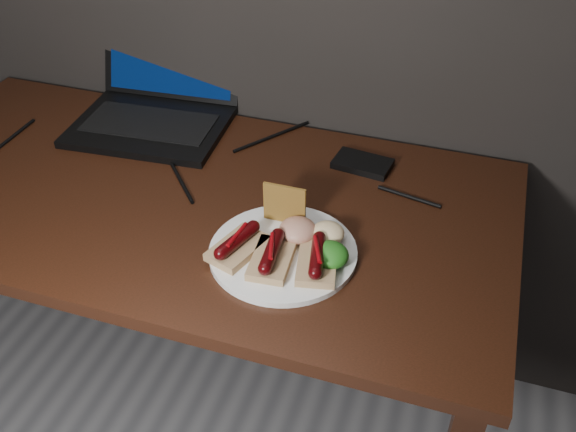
{
  "coord_description": "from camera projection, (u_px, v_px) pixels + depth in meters",
  "views": [
    {
      "loc": [
        0.56,
        0.41,
        1.55
      ],
      "look_at": [
        0.27,
        1.29,
        0.82
      ],
      "focal_mm": 40.0,
      "sensor_mm": 36.0,
      "label": 1
    }
  ],
  "objects": [
    {
      "name": "plate",
      "position": [
        283.0,
        252.0,
        1.2
      ],
      "size": [
        0.32,
        0.32,
        0.01
      ],
      "primitive_type": "cylinder",
      "rotation": [
        0.0,
        0.0,
        0.16
      ],
      "color": "white",
      "rests_on": "desk"
    },
    {
      "name": "desk_cables",
      "position": [
        200.0,
        158.0,
        1.46
      ],
      "size": [
        1.02,
        0.41,
        0.01
      ],
      "color": "black",
      "rests_on": "desk"
    },
    {
      "name": "salad_greens",
      "position": [
        330.0,
        255.0,
        1.16
      ],
      "size": [
        0.07,
        0.07,
        0.04
      ],
      "primitive_type": "ellipsoid",
      "color": "#136114",
      "rests_on": "plate"
    },
    {
      "name": "salsa_mound",
      "position": [
        298.0,
        230.0,
        1.22
      ],
      "size": [
        0.07,
        0.07,
        0.04
      ],
      "primitive_type": "ellipsoid",
      "color": "maroon",
      "rests_on": "plate"
    },
    {
      "name": "desk",
      "position": [
        184.0,
        226.0,
        1.42
      ],
      "size": [
        1.4,
        0.7,
        0.75
      ],
      "color": "#35160D",
      "rests_on": "ground"
    },
    {
      "name": "coleslaw_mound",
      "position": [
        328.0,
        233.0,
        1.21
      ],
      "size": [
        0.06,
        0.06,
        0.04
      ],
      "primitive_type": "ellipsoid",
      "color": "white",
      "rests_on": "plate"
    },
    {
      "name": "bread_sausage_center",
      "position": [
        272.0,
        256.0,
        1.16
      ],
      "size": [
        0.08,
        0.12,
        0.04
      ],
      "color": "tan",
      "rests_on": "plate"
    },
    {
      "name": "laptop",
      "position": [
        158.0,
        99.0,
        1.58
      ],
      "size": [
        0.39,
        0.38,
        0.25
      ],
      "color": "black",
      "rests_on": "desk"
    },
    {
      "name": "bread_sausage_right",
      "position": [
        317.0,
        260.0,
        1.15
      ],
      "size": [
        0.09,
        0.13,
        0.04
      ],
      "color": "tan",
      "rests_on": "plate"
    },
    {
      "name": "bread_sausage_left",
      "position": [
        238.0,
        245.0,
        1.19
      ],
      "size": [
        0.1,
        0.13,
        0.04
      ],
      "color": "tan",
      "rests_on": "plate"
    },
    {
      "name": "crispbread",
      "position": [
        285.0,
        204.0,
        1.24
      ],
      "size": [
        0.08,
        0.01,
        0.08
      ],
      "primitive_type": "cube",
      "color": "#AF7C30",
      "rests_on": "plate"
    },
    {
      "name": "hard_drive",
      "position": [
        362.0,
        164.0,
        1.44
      ],
      "size": [
        0.14,
        0.09,
        0.02
      ],
      "primitive_type": "cube",
      "rotation": [
        0.0,
        0.0,
        -0.13
      ],
      "color": "black",
      "rests_on": "desk"
    }
  ]
}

